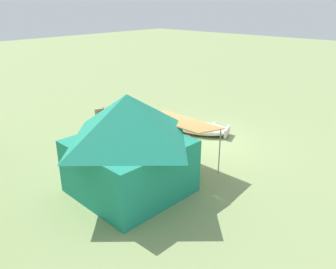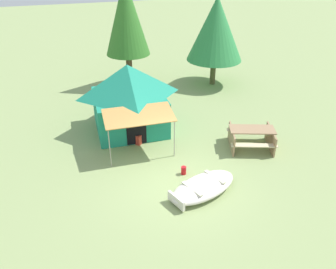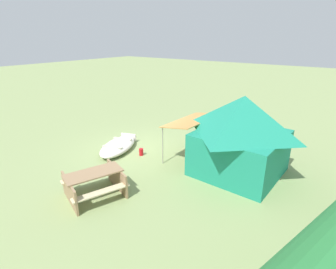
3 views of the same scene
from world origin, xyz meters
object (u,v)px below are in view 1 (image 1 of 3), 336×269
canvas_cabin_tent (129,143)px  cooler_box (159,168)px  fuel_can (187,139)px  beached_rowboat (200,128)px  picnic_table (117,118)px

canvas_cabin_tent → cooler_box: 1.73m
canvas_cabin_tent → fuel_can: size_ratio=14.82×
beached_rowboat → cooler_box: beached_rowboat is taller
beached_rowboat → cooler_box: size_ratio=5.25×
fuel_can → canvas_cabin_tent: bearing=104.8°
picnic_table → cooler_box: picnic_table is taller
beached_rowboat → fuel_can: size_ratio=9.24×
canvas_cabin_tent → picnic_table: canvas_cabin_tent is taller
picnic_table → fuel_can: picnic_table is taller
fuel_can → picnic_table: bearing=15.3°
beached_rowboat → fuel_can: 1.12m
picnic_table → canvas_cabin_tent: bearing=144.1°
beached_rowboat → canvas_cabin_tent: bearing=104.1°
beached_rowboat → fuel_can: beached_rowboat is taller
beached_rowboat → cooler_box: (-1.13, 3.61, -0.02)m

